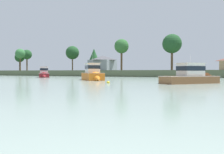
{
  "coord_description": "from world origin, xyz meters",
  "views": [
    {
      "loc": [
        10.68,
        -4.14,
        1.66
      ],
      "look_at": [
        -7.5,
        30.61,
        0.76
      ],
      "focal_mm": 38.5,
      "sensor_mm": 36.0,
      "label": 1
    }
  ],
  "objects_px": {
    "cruiser_maroon": "(44,75)",
    "cruiser_orange": "(93,76)",
    "cruiser_wood": "(195,79)",
    "mooring_buoy_yellow": "(108,83)"
  },
  "relations": [
    {
      "from": "cruiser_wood",
      "to": "cruiser_maroon",
      "type": "bearing_deg",
      "value": 159.17
    },
    {
      "from": "cruiser_maroon",
      "to": "cruiser_orange",
      "type": "bearing_deg",
      "value": -27.0
    },
    {
      "from": "cruiser_wood",
      "to": "mooring_buoy_yellow",
      "type": "xyz_separation_m",
      "value": [
        -11.04,
        -5.09,
        -0.6
      ]
    },
    {
      "from": "cruiser_wood",
      "to": "cruiser_maroon",
      "type": "height_order",
      "value": "cruiser_maroon"
    },
    {
      "from": "cruiser_wood",
      "to": "cruiser_maroon",
      "type": "relative_size",
      "value": 1.0
    },
    {
      "from": "cruiser_maroon",
      "to": "mooring_buoy_yellow",
      "type": "relative_size",
      "value": 18.32
    },
    {
      "from": "cruiser_orange",
      "to": "cruiser_wood",
      "type": "distance_m",
      "value": 19.95
    },
    {
      "from": "mooring_buoy_yellow",
      "to": "cruiser_wood",
      "type": "bearing_deg",
      "value": 24.77
    },
    {
      "from": "cruiser_orange",
      "to": "cruiser_maroon",
      "type": "height_order",
      "value": "cruiser_orange"
    },
    {
      "from": "cruiser_orange",
      "to": "cruiser_maroon",
      "type": "relative_size",
      "value": 1.06
    }
  ]
}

